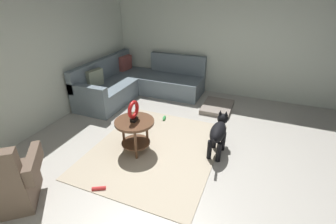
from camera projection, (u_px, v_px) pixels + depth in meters
name	position (u px, v px, depth m)	size (l,w,h in m)	color
ground_plane	(194.00, 168.00, 3.54)	(6.00, 6.00, 0.10)	#B7B2A8
wall_back	(24.00, 55.00, 3.88)	(6.00, 0.12, 2.70)	silver
wall_right	(236.00, 37.00, 5.31)	(0.12, 6.00, 2.70)	silver
area_rug	(155.00, 149.00, 3.87)	(2.30, 1.90, 0.01)	#BCAD93
sectional_couch	(137.00, 84.00, 5.69)	(2.20, 2.25, 0.88)	slate
armchair	(3.00, 184.00, 2.74)	(0.97, 1.00, 0.88)	brown
side_table	(135.00, 128.00, 3.65)	(0.60, 0.60, 0.54)	brown
torus_sculpture	(134.00, 111.00, 3.52)	(0.28, 0.08, 0.33)	black
dog_bed_mat	(217.00, 107.00, 5.15)	(0.80, 0.60, 0.09)	gray
dog	(218.00, 132.00, 3.62)	(0.85, 0.23, 0.63)	black
dog_toy_ball	(221.00, 129.00, 4.32)	(0.10, 0.10, 0.10)	green
dog_toy_rope	(99.00, 188.00, 3.08)	(0.05, 0.05, 0.17)	red
dog_toy_bone	(164.00, 118.00, 4.73)	(0.18, 0.06, 0.06)	green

